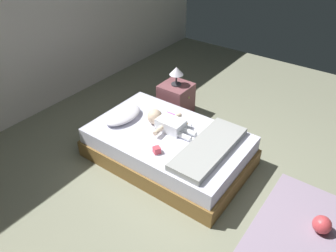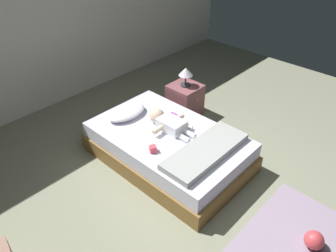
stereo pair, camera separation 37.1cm
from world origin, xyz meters
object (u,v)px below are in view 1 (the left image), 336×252
at_px(lamp, 176,72).
at_px(toy_block, 157,150).
at_px(bed, 168,147).
at_px(pillow, 123,115).
at_px(baby_bottle, 187,125).
at_px(toothbrush, 171,114).
at_px(nightstand, 176,99).
at_px(toy_ball, 322,225).
at_px(baby, 166,123).

distance_m(lamp, toy_block, 1.46).
distance_m(bed, pillow, 0.69).
bearing_deg(toy_block, baby_bottle, 0.10).
xyz_separation_m(bed, baby_bottle, (0.22, -0.11, 0.24)).
distance_m(toothbrush, nightstand, 0.68).
xyz_separation_m(toothbrush, nightstand, (0.57, 0.32, -0.17)).
bearing_deg(nightstand, toy_ball, -111.25).
bearing_deg(baby_bottle, nightstand, 42.42).
xyz_separation_m(baby, lamp, (0.85, 0.45, 0.20)).
distance_m(pillow, baby, 0.58).
height_order(nightstand, toy_ball, nightstand).
relative_size(baby, baby_bottle, 5.01).
bearing_deg(toothbrush, baby, -154.80).
distance_m(pillow, toy_ball, 2.47).
distance_m(pillow, toothbrush, 0.61).
bearing_deg(toy_block, toothbrush, 24.53).
xyz_separation_m(toothbrush, lamp, (0.57, 0.32, 0.26)).
distance_m(baby, toothbrush, 0.31).
relative_size(baby, toy_ball, 3.64).
relative_size(toothbrush, baby_bottle, 1.26).
height_order(bed, lamp, lamp).
bearing_deg(pillow, baby_bottle, -67.90).
height_order(toy_ball, baby_bottle, baby_bottle).
bearing_deg(toy_block, toy_ball, -77.59).
bearing_deg(toy_ball, lamp, 68.75).
relative_size(pillow, toy_block, 5.46).
height_order(lamp, toy_ball, lamp).
distance_m(pillow, nightstand, 1.04).
height_order(toy_ball, toy_block, toy_block).
distance_m(toothbrush, toy_ball, 2.07).
relative_size(nightstand, toy_ball, 2.70).
xyz_separation_m(toy_block, baby_bottle, (0.58, 0.00, -0.00)).
distance_m(baby, baby_bottle, 0.25).
height_order(bed, pillow, pillow).
bearing_deg(pillow, toy_block, -110.24).
height_order(toothbrush, toy_ball, toothbrush).
height_order(bed, toothbrush, toothbrush).
distance_m(toy_block, baby_bottle, 0.58).
xyz_separation_m(toothbrush, baby_bottle, (-0.13, -0.32, 0.02)).
distance_m(nightstand, baby_bottle, 0.98).
bearing_deg(baby_bottle, toy_block, -179.90).
relative_size(toy_ball, toy_block, 1.82).
height_order(pillow, toothbrush, pillow).
xyz_separation_m(baby, toy_ball, (-0.06, -1.89, -0.38)).
relative_size(nightstand, baby_bottle, 3.71).
bearing_deg(baby_bottle, lamp, 42.42).
height_order(pillow, toy_block, pillow).
bearing_deg(toy_block, lamp, 26.67).
bearing_deg(baby_bottle, bed, 152.93).
bearing_deg(baby_bottle, baby, 127.49).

